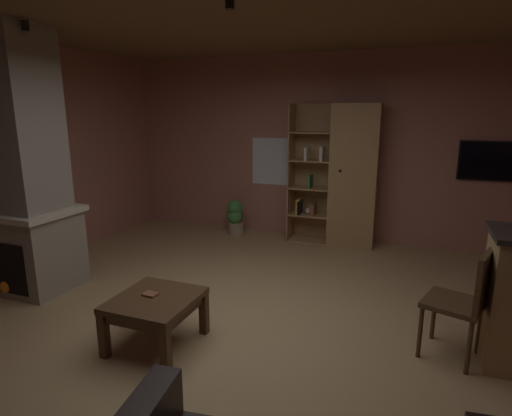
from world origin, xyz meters
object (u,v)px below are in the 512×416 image
Objects in this scene: potted_floor_plant at (235,217)px; dining_chair at (465,298)px; coffee_table at (155,307)px; stone_fireplace at (21,177)px; wall_mounted_tv at (497,161)px; bookshelf_cabinet at (347,177)px; table_book_0 at (150,294)px.

dining_chair is at bearing -39.48° from potted_floor_plant.
coffee_table is 0.76× the size of dining_chair.
dining_chair is (4.39, 0.16, -0.73)m from stone_fireplace.
wall_mounted_tv is (0.57, 2.87, 0.77)m from dining_chair.
bookshelf_cabinet reaches higher than potted_floor_plant.
potted_floor_plant is (-3.07, 2.53, -0.24)m from dining_chair.
wall_mounted_tv is (2.97, 3.56, 0.95)m from coffee_table.
dining_chair reaches higher than coffee_table.
wall_mounted_tv is (3.02, 3.54, 0.86)m from table_book_0.
wall_mounted_tv is at bearing 5.37° from potted_floor_plant.
stone_fireplace is 2.17m from table_book_0.
coffee_table is 5.73× the size of table_book_0.
stone_fireplace is 4.90× the size of potted_floor_plant.
stone_fireplace is at bearing 165.16° from coffee_table.
table_book_0 is 2.54m from dining_chair.
potted_floor_plant is (-0.68, 3.22, -0.06)m from coffee_table.
stone_fireplace reaches higher than potted_floor_plant.
bookshelf_cabinet reaches higher than wall_mounted_tv.
wall_mounted_tv reaches higher than dining_chair.
stone_fireplace reaches higher than wall_mounted_tv.
coffee_table is at bearing -78.09° from potted_floor_plant.
bookshelf_cabinet is 3.56m from table_book_0.
dining_chair is 1.61× the size of potted_floor_plant.
bookshelf_cabinet is 2.95× the size of coffee_table.
stone_fireplace reaches higher than coffee_table.
table_book_0 is at bearing -130.50° from wall_mounted_tv.
coffee_table is 4.73m from wall_mounted_tv.
table_book_0 is at bearing -79.02° from potted_floor_plant.
potted_floor_plant is at bearing -175.64° from bookshelf_cabinet.
coffee_table is at bearing -164.00° from dining_chair.
stone_fireplace is 2.26m from coffee_table.
wall_mounted_tv is at bearing 31.39° from stone_fireplace.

